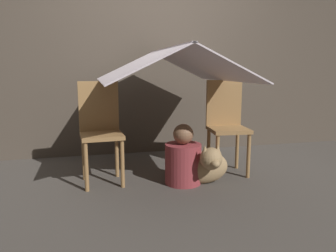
# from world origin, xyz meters

# --- Properties ---
(ground_plane) EXTENTS (8.80, 8.80, 0.00)m
(ground_plane) POSITION_xyz_m (0.00, 0.00, 0.00)
(ground_plane) COLOR #47423D
(wall_back) EXTENTS (7.00, 0.05, 2.50)m
(wall_back) POSITION_xyz_m (0.00, 1.15, 1.25)
(wall_back) COLOR #4C4238
(wall_back) RESTS_ON ground_plane
(chair_left) EXTENTS (0.39, 0.39, 0.92)m
(chair_left) POSITION_xyz_m (-0.61, 0.16, 0.50)
(chair_left) COLOR olive
(chair_left) RESTS_ON ground_plane
(chair_right) EXTENTS (0.39, 0.39, 0.92)m
(chair_right) POSITION_xyz_m (0.61, 0.16, 0.50)
(chair_right) COLOR olive
(chair_right) RESTS_ON ground_plane
(sheet_canopy) EXTENTS (1.22, 1.52, 0.30)m
(sheet_canopy) POSITION_xyz_m (0.00, 0.09, 1.07)
(sheet_canopy) COLOR silver
(person_front) EXTENTS (0.33, 0.33, 0.55)m
(person_front) POSITION_xyz_m (0.10, -0.08, 0.22)
(person_front) COLOR maroon
(person_front) RESTS_ON ground_plane
(dog) EXTENTS (0.45, 0.40, 0.40)m
(dog) POSITION_xyz_m (0.28, -0.17, 0.18)
(dog) COLOR #9E7F56
(dog) RESTS_ON ground_plane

